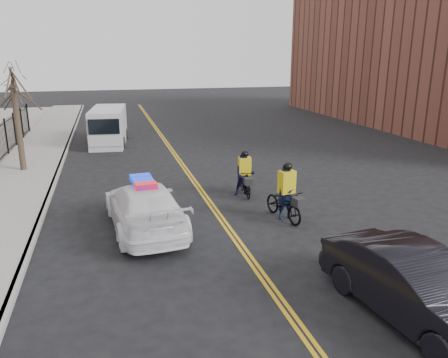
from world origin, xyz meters
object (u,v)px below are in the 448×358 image
object	(u,v)px
cargo_van	(108,127)
cyclist_near	(286,200)
dark_sedan	(416,287)
cyclist_far	(245,178)
police_cruiser	(144,206)

from	to	relation	value
cargo_van	cyclist_near	world-z (taller)	cargo_van
dark_sedan	cyclist_near	bearing A→B (deg)	85.76
cargo_van	cyclist_far	size ratio (longest dim) A/B	2.96
cyclist_far	cyclist_near	bearing A→B (deg)	-73.51
cargo_van	cyclist_far	world-z (taller)	cargo_van
cyclist_near	cyclist_far	world-z (taller)	cyclist_near
cargo_van	cyclist_far	distance (m)	13.15
cargo_van	police_cruiser	bearing A→B (deg)	-80.51
dark_sedan	cyclist_far	size ratio (longest dim) A/B	2.55
police_cruiser	dark_sedan	xyz separation A→B (m)	(5.06, -6.60, 0.01)
dark_sedan	cargo_van	distance (m)	22.05
cargo_van	cyclist_near	xyz separation A→B (m)	(5.67, -14.99, -0.39)
police_cruiser	dark_sedan	bearing A→B (deg)	122.37
police_cruiser	cyclist_far	size ratio (longest dim) A/B	2.92
dark_sedan	cargo_van	size ratio (longest dim) A/B	0.86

